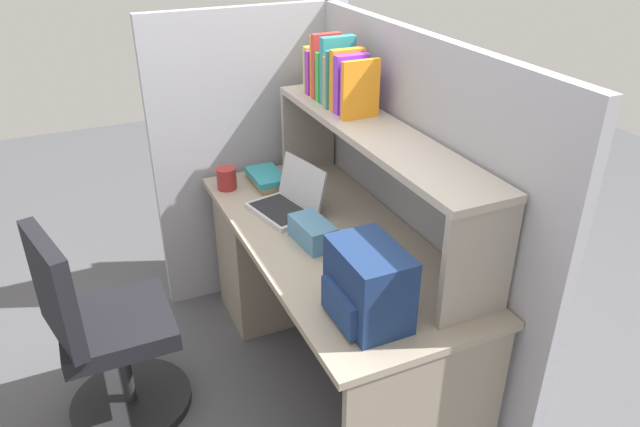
% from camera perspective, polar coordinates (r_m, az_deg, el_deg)
% --- Properties ---
extents(ground_plane, '(8.00, 8.00, 0.00)m').
position_cam_1_polar(ground_plane, '(2.98, 0.90, -14.40)').
color(ground_plane, '#4C4C51').
extents(desk, '(1.60, 0.70, 0.73)m').
position_cam_1_polar(desk, '(3.02, -2.19, -4.13)').
color(desk, gray).
rests_on(desk, ground_plane).
extents(cubicle_partition_rear, '(1.84, 0.05, 1.55)m').
position_cam_1_polar(cubicle_partition_rear, '(2.69, 8.38, 0.37)').
color(cubicle_partition_rear, '#9E9EA8').
rests_on(cubicle_partition_rear, ground_plane).
extents(cubicle_partition_left, '(0.05, 1.06, 1.55)m').
position_cam_1_polar(cubicle_partition_left, '(3.22, -6.28, 5.31)').
color(cubicle_partition_left, '#9E9EA8').
rests_on(cubicle_partition_left, ground_plane).
extents(overhead_hutch, '(1.44, 0.28, 0.45)m').
position_cam_1_polar(overhead_hutch, '(2.47, 5.31, 5.88)').
color(overhead_hutch, gray).
rests_on(overhead_hutch, desk).
extents(reference_books_on_shelf, '(0.49, 0.17, 0.29)m').
position_cam_1_polar(reference_books_on_shelf, '(2.71, 1.73, 12.93)').
color(reference_books_on_shelf, yellow).
rests_on(reference_books_on_shelf, overhead_hutch).
extents(laptop, '(0.36, 0.32, 0.22)m').
position_cam_1_polar(laptop, '(2.73, -2.91, 1.26)').
color(laptop, '#B7BABF').
rests_on(laptop, desk).
extents(backpack, '(0.30, 0.23, 0.27)m').
position_cam_1_polar(backpack, '(2.01, 4.52, -6.83)').
color(backpack, navy).
rests_on(backpack, desk).
extents(computer_mouse, '(0.08, 0.11, 0.03)m').
position_cam_1_polar(computer_mouse, '(2.25, 1.91, -6.06)').
color(computer_mouse, silver).
rests_on(computer_mouse, desk).
extents(paper_cup, '(0.08, 0.08, 0.10)m').
position_cam_1_polar(paper_cup, '(2.34, 1.79, -3.70)').
color(paper_cup, white).
rests_on(paper_cup, desk).
extents(tissue_box, '(0.23, 0.14, 0.10)m').
position_cam_1_polar(tissue_box, '(2.47, -0.71, -1.78)').
color(tissue_box, teal).
rests_on(tissue_box, desk).
extents(snack_canister, '(0.10, 0.10, 0.11)m').
position_cam_1_polar(snack_canister, '(2.97, -8.89, 3.32)').
color(snack_canister, maroon).
rests_on(snack_canister, desk).
extents(desk_book_stack, '(0.25, 0.15, 0.06)m').
position_cam_1_polar(desk_book_stack, '(3.01, -5.10, 3.36)').
color(desk_book_stack, olive).
rests_on(desk_book_stack, desk).
extents(office_chair, '(0.52, 0.53, 0.93)m').
position_cam_1_polar(office_chair, '(2.66, -19.74, -11.33)').
color(office_chair, black).
rests_on(office_chair, ground_plane).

